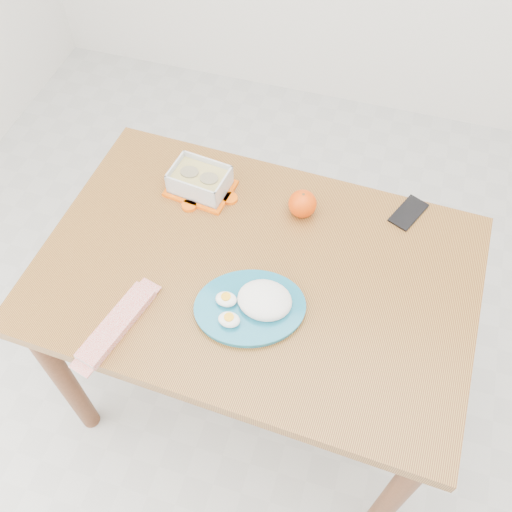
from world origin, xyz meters
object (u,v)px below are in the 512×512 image
(smartphone, at_px, (408,213))
(rice_plate, at_px, (255,304))
(dining_table, at_px, (256,291))
(food_container, at_px, (200,181))
(orange_fruit, at_px, (302,204))

(smartphone, bearing_deg, rice_plate, -103.96)
(dining_table, height_order, food_container, food_container)
(dining_table, distance_m, food_container, 0.35)
(dining_table, height_order, rice_plate, rice_plate)
(orange_fruit, relative_size, smartphone, 0.64)
(dining_table, bearing_deg, smartphone, 43.03)
(dining_table, bearing_deg, rice_plate, -72.53)
(rice_plate, distance_m, smartphone, 0.53)
(orange_fruit, xyz_separation_m, rice_plate, (-0.04, -0.33, -0.01))
(food_container, bearing_deg, smartphone, 15.26)
(food_container, relative_size, orange_fruit, 2.49)
(orange_fruit, bearing_deg, food_container, 179.99)
(food_container, xyz_separation_m, smartphone, (0.58, 0.08, -0.03))
(dining_table, relative_size, food_container, 5.97)
(orange_fruit, relative_size, rice_plate, 0.22)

